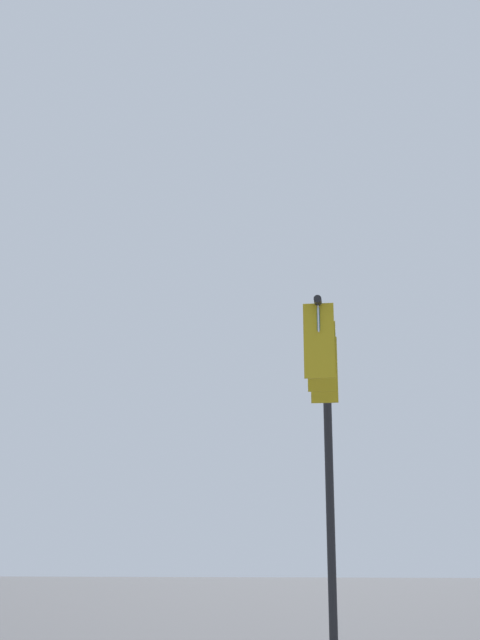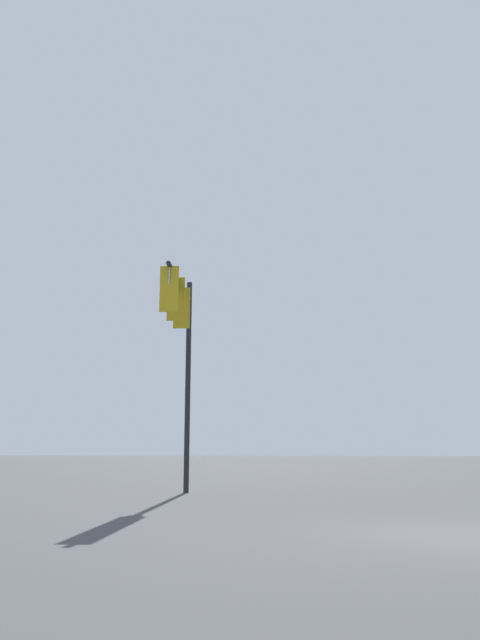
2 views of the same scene
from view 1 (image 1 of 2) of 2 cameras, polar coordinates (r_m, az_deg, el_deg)
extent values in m
cylinder|color=black|center=(18.66, 5.77, -10.89)|extent=(0.17, 0.17, 6.93)
cylinder|color=black|center=(17.07, 5.29, -0.68)|extent=(4.16, 0.93, 0.13)
cube|color=gold|center=(17.34, 5.40, -3.19)|extent=(0.13, 0.52, 1.30)
cube|color=black|center=(17.53, 5.42, -3.32)|extent=(0.41, 0.38, 1.10)
cylinder|color=black|center=(17.67, 5.37, -1.39)|extent=(0.04, 0.04, 0.12)
cylinder|color=red|center=(17.79, 5.42, -2.42)|extent=(0.07, 0.22, 0.22)
cylinder|color=#392D05|center=(17.72, 5.45, -3.46)|extent=(0.07, 0.22, 0.22)
cylinder|color=black|center=(17.66, 5.48, -4.50)|extent=(0.07, 0.22, 0.22)
cube|color=gold|center=(16.21, 5.25, -2.31)|extent=(0.13, 0.52, 1.30)
cube|color=black|center=(16.40, 5.28, -2.47)|extent=(0.41, 0.38, 1.10)
cylinder|color=black|center=(16.54, 5.22, -0.41)|extent=(0.04, 0.04, 0.12)
cylinder|color=red|center=(16.67, 5.28, -1.52)|extent=(0.07, 0.22, 0.22)
cylinder|color=#392D05|center=(16.59, 5.30, -2.62)|extent=(0.07, 0.22, 0.22)
cylinder|color=black|center=(16.52, 5.33, -3.74)|extent=(0.07, 0.22, 0.22)
cube|color=gold|center=(15.09, 5.08, -1.31)|extent=(0.13, 0.52, 1.30)
cube|color=black|center=(15.27, 5.11, -1.48)|extent=(0.41, 0.38, 1.10)
cylinder|color=black|center=(15.43, 5.05, 0.71)|extent=(0.04, 0.04, 0.12)
cylinder|color=red|center=(15.55, 5.11, -0.48)|extent=(0.07, 0.22, 0.22)
cylinder|color=#392D05|center=(15.46, 5.14, -1.66)|extent=(0.07, 0.22, 0.22)
cylinder|color=black|center=(15.39, 5.17, -2.86)|extent=(0.07, 0.22, 0.22)
cube|color=#0A4C7F|center=(16.16, 5.20, -0.93)|extent=(2.07, 0.44, 0.40)
cube|color=white|center=(16.16, 5.20, -0.93)|extent=(2.13, 0.44, 0.46)
camera|label=2|loc=(3.06, 136.43, -1.55)|focal=35.00mm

